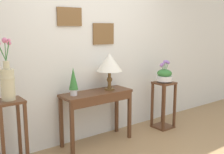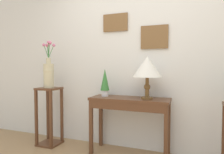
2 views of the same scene
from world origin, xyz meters
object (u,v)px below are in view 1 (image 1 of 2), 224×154
(pedestal_stand_left, at_px, (11,136))
(pedestal_stand_right, at_px, (163,105))
(potted_plant_on_console, at_px, (73,80))
(flower_vase_tall_left, at_px, (7,80))
(console_table, at_px, (97,101))
(planter_bowl_wide_right, at_px, (164,75))
(table_lamp, at_px, (109,63))

(pedestal_stand_left, distance_m, pedestal_stand_right, 2.46)
(pedestal_stand_right, bearing_deg, potted_plant_on_console, 173.89)
(pedestal_stand_left, xyz_separation_m, flower_vase_tall_left, (-0.00, 0.00, 0.66))
(console_table, xyz_separation_m, pedestal_stand_left, (-1.23, -0.05, -0.21))
(planter_bowl_wide_right, bearing_deg, pedestal_stand_left, 178.13)
(flower_vase_tall_left, bearing_deg, table_lamp, 2.97)
(table_lamp, relative_size, flower_vase_tall_left, 0.77)
(flower_vase_tall_left, height_order, planter_bowl_wide_right, flower_vase_tall_left)
(potted_plant_on_console, bearing_deg, table_lamp, -1.13)
(console_table, distance_m, potted_plant_on_console, 0.49)
(table_lamp, relative_size, pedestal_stand_left, 0.62)
(console_table, relative_size, pedestal_stand_right, 1.32)
(potted_plant_on_console, bearing_deg, planter_bowl_wide_right, -6.07)
(table_lamp, height_order, pedestal_stand_right, table_lamp)
(potted_plant_on_console, distance_m, pedestal_stand_right, 1.70)
(potted_plant_on_console, height_order, flower_vase_tall_left, flower_vase_tall_left)
(pedestal_stand_left, relative_size, planter_bowl_wide_right, 2.44)
(planter_bowl_wide_right, bearing_deg, table_lamp, 171.07)
(flower_vase_tall_left, relative_size, pedestal_stand_right, 0.89)
(pedestal_stand_left, relative_size, flower_vase_tall_left, 1.24)
(console_table, bearing_deg, potted_plant_on_console, 174.63)
(console_table, distance_m, table_lamp, 0.57)
(console_table, bearing_deg, pedestal_stand_right, -6.33)
(potted_plant_on_console, height_order, pedestal_stand_left, potted_plant_on_console)
(table_lamp, height_order, planter_bowl_wide_right, table_lamp)
(console_table, xyz_separation_m, planter_bowl_wide_right, (1.23, -0.14, 0.26))
(potted_plant_on_console, xyz_separation_m, flower_vase_tall_left, (-0.87, -0.09, 0.12))
(flower_vase_tall_left, distance_m, pedestal_stand_right, 2.56)
(table_lamp, bearing_deg, pedestal_stand_left, -176.99)
(console_table, distance_m, pedestal_stand_right, 1.26)
(potted_plant_on_console, xyz_separation_m, planter_bowl_wide_right, (1.59, -0.17, -0.07))
(flower_vase_tall_left, distance_m, planter_bowl_wide_right, 2.47)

